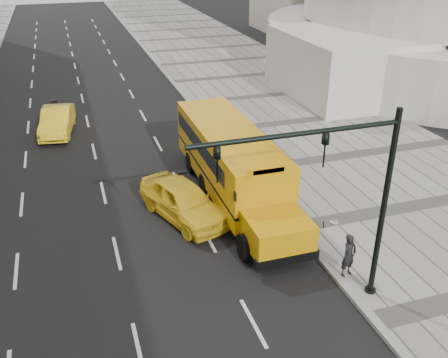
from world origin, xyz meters
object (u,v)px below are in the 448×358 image
object	(u,v)px
traffic_signal	(345,191)
school_bus	(231,158)
taxi_near	(183,201)
pedestrian	(349,255)
taxi_far	(57,121)

from	to	relation	value
traffic_signal	school_bus	bearing A→B (deg)	94.92
taxi_near	pedestrian	size ratio (longest dim) A/B	2.98
pedestrian	taxi_far	bearing A→B (deg)	100.32
school_bus	taxi_near	distance (m)	3.03
pedestrian	traffic_signal	world-z (taller)	traffic_signal
taxi_far	taxi_near	bearing A→B (deg)	-59.71
school_bus	taxi_near	world-z (taller)	school_bus
school_bus	taxi_near	bearing A→B (deg)	-151.51
school_bus	traffic_signal	world-z (taller)	traffic_signal
school_bus	traffic_signal	size ratio (longest dim) A/B	1.81
school_bus	traffic_signal	distance (m)	8.40
taxi_near	school_bus	bearing A→B (deg)	8.71
school_bus	traffic_signal	xyz separation A→B (m)	(0.69, -8.04, 2.33)
school_bus	taxi_far	size ratio (longest dim) A/B	2.53
traffic_signal	taxi_far	bearing A→B (deg)	113.37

